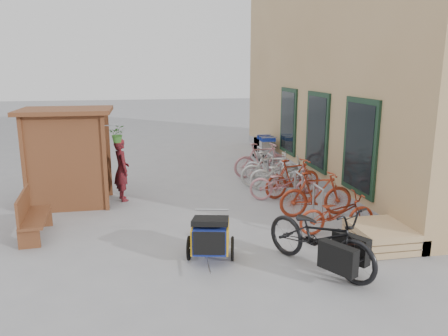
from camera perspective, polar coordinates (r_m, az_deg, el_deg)
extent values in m
plane|color=gray|center=(9.30, -1.32, -8.19)|extent=(80.00, 80.00, 0.00)
cube|color=tan|center=(15.27, 20.99, 12.66)|extent=(6.00, 13.00, 7.00)
cube|color=gray|center=(14.35, 9.91, -0.16)|extent=(0.18, 13.00, 0.30)
cube|color=black|center=(10.44, 17.32, 2.68)|extent=(0.06, 1.50, 2.20)
cube|color=black|center=(10.43, 17.17, 2.68)|extent=(0.02, 1.25, 1.95)
cube|color=black|center=(12.67, 12.06, 4.70)|extent=(0.06, 1.50, 2.20)
cube|color=black|center=(12.66, 11.94, 4.70)|extent=(0.02, 1.25, 1.95)
cube|color=black|center=(14.99, 8.39, 6.09)|extent=(0.06, 1.50, 2.20)
cube|color=black|center=(14.98, 8.28, 6.09)|extent=(0.02, 1.25, 1.95)
cube|color=brown|center=(10.98, -24.68, 0.16)|extent=(0.09, 0.09, 2.30)
cube|color=brown|center=(10.68, -15.29, 0.57)|extent=(0.09, 0.09, 2.30)
cube|color=brown|center=(12.22, -23.27, 1.49)|extent=(0.09, 0.09, 2.30)
cube|color=brown|center=(11.95, -14.83, 1.88)|extent=(0.09, 0.09, 2.30)
cube|color=brown|center=(11.59, -23.80, 0.87)|extent=(0.05, 1.30, 2.30)
cube|color=brown|center=(10.82, -20.02, 0.40)|extent=(1.80, 0.05, 2.30)
cube|color=brown|center=(12.02, -19.12, 1.66)|extent=(1.80, 0.05, 2.30)
cube|color=brown|center=(11.25, -20.01, 7.05)|extent=(2.15, 1.65, 0.10)
cube|color=brown|center=(11.51, -20.44, -0.20)|extent=(1.30, 1.15, 0.04)
cube|color=brown|center=(11.39, -20.67, 2.74)|extent=(1.30, 1.15, 0.04)
cylinder|color=#A5A8AD|center=(10.52, -14.60, 5.41)|extent=(0.36, 0.02, 0.02)
imported|color=#316423|center=(10.54, -13.72, 4.37)|extent=(0.38, 0.33, 0.42)
cylinder|color=#A5A8AD|center=(9.56, 12.70, -5.25)|extent=(0.05, 0.05, 0.84)
cylinder|color=#A5A8AD|center=(10.00, 11.58, -4.39)|extent=(0.05, 0.05, 0.84)
cylinder|color=#A5A8AD|center=(9.66, 12.24, -2.44)|extent=(0.05, 0.50, 0.05)
cylinder|color=#A5A8AD|center=(10.62, 10.16, -3.30)|extent=(0.05, 0.05, 0.84)
cylinder|color=#A5A8AD|center=(11.07, 9.25, -2.59)|extent=(0.05, 0.05, 0.84)
cylinder|color=#A5A8AD|center=(10.74, 9.78, -0.78)|extent=(0.05, 0.50, 0.05)
cylinder|color=#A5A8AD|center=(11.71, 8.09, -1.70)|extent=(0.05, 0.05, 0.84)
cylinder|color=#A5A8AD|center=(12.17, 7.34, -1.12)|extent=(0.05, 0.05, 0.84)
cylinder|color=#A5A8AD|center=(11.84, 7.77, 0.57)|extent=(0.05, 0.50, 0.05)
cylinder|color=#A5A8AD|center=(12.82, 6.38, -0.37)|extent=(0.05, 0.05, 0.84)
cylinder|color=#A5A8AD|center=(13.28, 5.75, 0.12)|extent=(0.05, 0.05, 0.84)
cylinder|color=#A5A8AD|center=(12.96, 6.10, 1.69)|extent=(0.05, 0.50, 0.05)
cylinder|color=#A5A8AD|center=(13.94, 4.94, 0.75)|extent=(0.05, 0.05, 0.84)
cylinder|color=#A5A8AD|center=(14.41, 4.41, 1.16)|extent=(0.05, 0.05, 0.84)
cylinder|color=#A5A8AD|center=(14.09, 4.70, 2.63)|extent=(0.05, 0.50, 0.05)
cube|color=tan|center=(9.03, 19.64, -9.18)|extent=(1.00, 1.20, 0.12)
cube|color=tan|center=(8.98, 19.71, -8.35)|extent=(1.00, 1.20, 0.12)
cube|color=tan|center=(8.93, 19.78, -7.51)|extent=(1.00, 1.20, 0.12)
cube|color=brown|center=(9.63, -23.45, -5.93)|extent=(0.58, 1.52, 0.06)
cube|color=brown|center=(9.60, -24.76, -4.37)|extent=(0.19, 1.49, 0.50)
cube|color=brown|center=(9.16, -24.12, -8.41)|extent=(0.40, 0.10, 0.40)
cube|color=brown|center=(10.25, -22.64, -6.03)|extent=(0.40, 0.10, 0.40)
cube|color=silver|center=(15.99, 5.45, 2.81)|extent=(0.51, 0.79, 0.48)
cube|color=#1932A5|center=(15.56, 5.88, 3.73)|extent=(0.51, 0.04, 0.17)
cylinder|color=silver|center=(15.53, 5.91, 3.95)|extent=(0.54, 0.03, 0.03)
cylinder|color=black|center=(15.73, 5.02, 0.79)|extent=(0.04, 0.11, 0.11)
cube|color=silver|center=(16.30, 5.13, 3.01)|extent=(0.51, 0.79, 0.48)
cube|color=#1932A5|center=(15.87, 5.54, 3.92)|extent=(0.51, 0.04, 0.17)
cylinder|color=silver|center=(15.83, 5.58, 4.14)|extent=(0.54, 0.03, 0.03)
cylinder|color=black|center=(16.03, 4.71, 1.03)|extent=(0.04, 0.11, 0.11)
cube|color=silver|center=(16.61, 4.83, 3.20)|extent=(0.51, 0.79, 0.48)
cube|color=#1932A5|center=(16.18, 5.22, 4.10)|extent=(0.51, 0.04, 0.17)
cylinder|color=silver|center=(16.14, 5.26, 4.31)|extent=(0.54, 0.03, 0.03)
cylinder|color=black|center=(16.34, 4.41, 1.26)|extent=(0.04, 0.11, 0.11)
cube|color=navy|center=(7.85, -1.77, -8.88)|extent=(0.73, 0.87, 0.45)
cube|color=gold|center=(7.87, -4.03, -8.84)|extent=(0.19, 0.75, 0.45)
cube|color=gold|center=(7.84, 0.50, -8.91)|extent=(0.19, 0.75, 0.45)
cube|color=black|center=(7.47, -1.96, -9.82)|extent=(0.53, 0.14, 0.41)
cube|color=black|center=(7.80, -1.76, -6.91)|extent=(0.78, 0.85, 0.22)
torus|color=black|center=(7.97, -4.61, -10.38)|extent=(0.15, 0.44, 0.44)
torus|color=black|center=(7.92, 1.11, -10.48)|extent=(0.15, 0.44, 0.44)
cylinder|color=#B7B7BC|center=(7.35, -2.07, -12.46)|extent=(0.17, 0.64, 0.03)
cylinder|color=#B7B7BC|center=(8.12, -1.61, -5.46)|extent=(0.61, 0.16, 0.03)
imported|color=black|center=(7.62, 12.40, -8.70)|extent=(1.76, 2.31, 1.16)
cube|color=black|center=(7.19, 14.64, -11.32)|extent=(0.48, 0.65, 0.45)
cube|color=black|center=(7.63, 16.23, -9.99)|extent=(0.48, 0.65, 0.45)
cube|color=#E94315|center=(7.39, 15.48, -10.28)|extent=(0.19, 0.22, 0.12)
imported|color=maroon|center=(11.49, -13.22, -0.20)|extent=(0.54, 0.68, 1.62)
imported|color=#9B341C|center=(9.33, 14.53, -5.76)|extent=(1.64, 0.59, 0.86)
imported|color=#9B341C|center=(10.26, 11.96, -3.35)|extent=(1.75, 0.50, 1.05)
imported|color=#BA7880|center=(11.28, 7.84, -2.03)|extent=(1.87, 1.15, 0.93)
imported|color=#9B341C|center=(11.69, 9.01, -1.28)|extent=(1.78, 0.92, 1.03)
imported|color=beige|center=(12.29, 7.52, -0.74)|extent=(1.85, 0.86, 0.94)
imported|color=beige|center=(12.50, 6.16, -0.22)|extent=(1.79, 0.76, 1.05)
imported|color=#B8B8BD|center=(13.42, 6.10, 0.29)|extent=(1.73, 1.05, 0.86)
imported|color=#BA7880|center=(13.67, 4.93, 1.05)|extent=(1.86, 0.69, 1.09)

